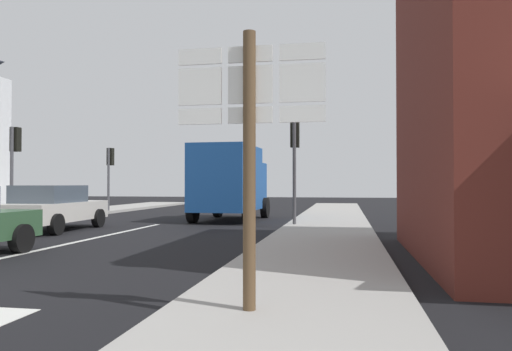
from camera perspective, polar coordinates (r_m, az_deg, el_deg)
The scene contains 9 objects.
ground_plane at distance 16.76m, azimuth -13.98°, elevation -6.15°, with size 80.00×80.00×0.00m, color black.
sidewalk_right at distance 13.31m, azimuth 7.85°, elevation -7.22°, with size 2.85×44.00×0.14m, color #9E9B96.
lane_centre_stripe at distance 13.24m, azimuth -21.19°, elevation -7.47°, with size 0.16×12.00×0.01m, color silver.
sedan_far at distance 17.12m, azimuth -22.67°, elevation -3.44°, with size 2.10×4.26×1.47m.
delivery_truck at distance 20.17m, azimuth -3.05°, elevation -0.61°, with size 2.61×5.06×3.05m.
route_sign_post at distance 5.39m, azimuth -0.75°, elevation 4.20°, with size 1.66×0.14×3.20m.
traffic_light_near_right at distance 16.93m, azimuth 4.55°, elevation 3.11°, with size 0.30×0.49×3.68m.
traffic_light_far_left at distance 26.47m, azimuth -16.71°, elevation 1.20°, with size 0.30×0.49×3.39m.
traffic_light_near_left at distance 20.14m, azimuth -26.40°, elevation 2.43°, with size 0.30×0.49×3.62m.
Camera 1 is at (6.87, -5.21, 1.52)m, focal length 34.21 mm.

